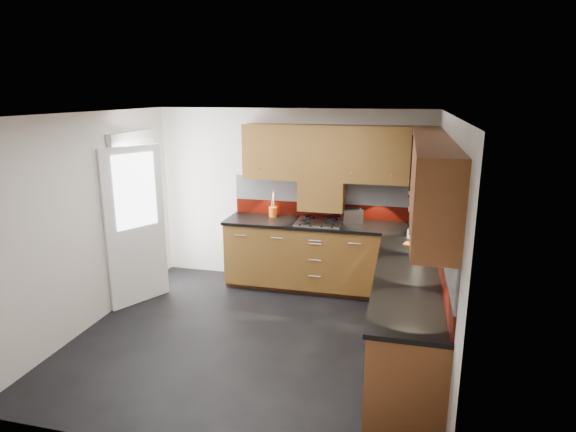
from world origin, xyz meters
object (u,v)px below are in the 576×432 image
(toaster, at_px, (352,216))
(gas_hob, at_px, (319,222))
(utensil_pot, at_px, (273,210))
(food_processor, at_px, (415,227))

(toaster, bearing_deg, gas_hob, -163.49)
(utensil_pot, relative_size, toaster, 1.28)
(gas_hob, xyz_separation_m, utensil_pot, (-0.67, 0.17, 0.08))
(utensil_pot, relative_size, food_processor, 1.35)
(utensil_pot, bearing_deg, toaster, -2.30)
(utensil_pot, bearing_deg, food_processor, -16.41)
(toaster, relative_size, food_processor, 1.06)
(utensil_pot, height_order, toaster, utensil_pot)
(food_processor, bearing_deg, gas_hob, 162.16)
(utensil_pot, xyz_separation_m, food_processor, (1.88, -0.55, 0.04))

